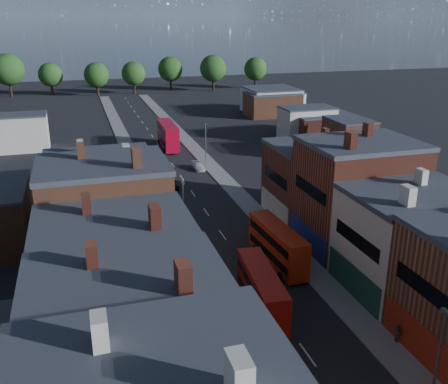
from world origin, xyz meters
TOP-DOWN VIEW (x-y plane):
  - pavement_west at (-6.50, 50.00)m, footprint 3.00×200.00m
  - pavement_east at (6.50, 50.00)m, footprint 3.00×200.00m
  - lamp_post_1 at (5.20, 0.00)m, footprint 0.25×0.70m
  - lamp_post_2 at (-5.20, 30.00)m, footprint 0.25×0.70m
  - lamp_post_3 at (5.20, 60.00)m, footprint 0.25×0.70m
  - bus_0 at (-1.50, 14.57)m, footprint 3.18×10.08m
  - bus_1 at (3.50, 22.99)m, footprint 3.08×10.34m
  - bus_2 at (1.50, 76.24)m, footprint 3.28×12.01m
  - car_2 at (-2.74, 50.97)m, footprint 2.25×4.62m
  - car_3 at (3.80, 59.85)m, footprint 1.86×4.18m
  - ped_1 at (-6.65, 18.12)m, footprint 0.91×0.73m
  - ped_3 at (7.70, 7.32)m, footprint 0.48×0.98m

SIDE VIEW (x-z plane):
  - pavement_west at x=-6.50m, z-range 0.00..0.12m
  - pavement_east at x=6.50m, z-range 0.00..0.12m
  - car_3 at x=3.80m, z-range 0.00..1.19m
  - car_2 at x=-2.74m, z-range 0.00..1.26m
  - ped_1 at x=-6.65m, z-range 0.12..1.76m
  - ped_3 at x=7.70m, z-range 0.12..1.77m
  - bus_0 at x=-1.50m, z-range 0.17..4.45m
  - bus_1 at x=3.50m, z-range 0.17..4.58m
  - bus_2 at x=1.50m, z-range 0.20..5.36m
  - lamp_post_1 at x=5.20m, z-range 0.64..8.77m
  - lamp_post_2 at x=-5.20m, z-range 0.64..8.77m
  - lamp_post_3 at x=5.20m, z-range 0.64..8.77m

